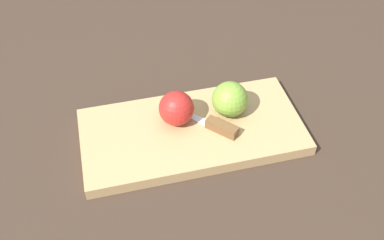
{
  "coord_description": "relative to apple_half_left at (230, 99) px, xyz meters",
  "views": [
    {
      "loc": [
        0.13,
        0.58,
        0.64
      ],
      "look_at": [
        0.0,
        0.0,
        0.04
      ],
      "focal_mm": 42.0,
      "sensor_mm": 36.0,
      "label": 1
    }
  ],
  "objects": [
    {
      "name": "ground_plane",
      "position": [
        0.08,
        0.02,
        -0.06
      ],
      "size": [
        4.0,
        4.0,
        0.0
      ],
      "primitive_type": "plane",
      "color": "#38281E"
    },
    {
      "name": "apple_half_left",
      "position": [
        0.0,
        0.0,
        0.0
      ],
      "size": [
        0.07,
        0.07,
        0.07
      ],
      "rotation": [
        0.0,
        0.0,
        1.42
      ],
      "color": "olive",
      "rests_on": "cutting_board"
    },
    {
      "name": "apple_half_right",
      "position": [
        0.1,
        -0.0,
        -0.0
      ],
      "size": [
        0.07,
        0.07,
        0.07
      ],
      "rotation": [
        0.0,
        0.0,
        5.83
      ],
      "color": "red",
      "rests_on": "cutting_board"
    },
    {
      "name": "knife",
      "position": [
        0.04,
        0.04,
        -0.03
      ],
      "size": [
        0.12,
        0.12,
        0.02
      ],
      "rotation": [
        0.0,
        0.0,
        -0.81
      ],
      "color": "silver",
      "rests_on": "cutting_board"
    },
    {
      "name": "cutting_board",
      "position": [
        0.08,
        0.02,
        -0.05
      ],
      "size": [
        0.42,
        0.21,
        0.02
      ],
      "color": "tan",
      "rests_on": "ground_plane"
    }
  ]
}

